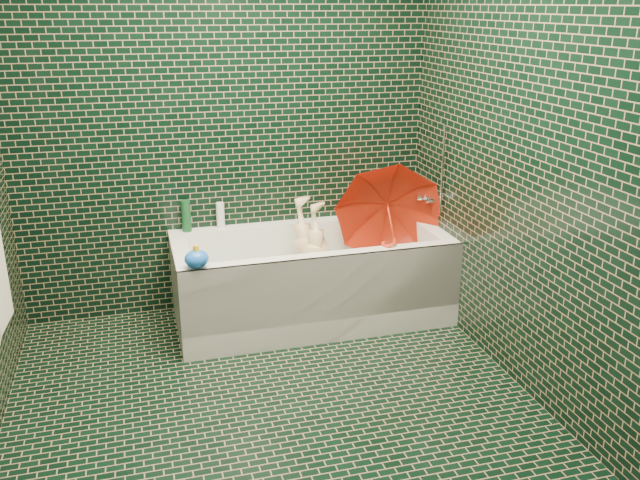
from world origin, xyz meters
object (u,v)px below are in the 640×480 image
object	(u,v)px
child	(316,270)
bath_toy	(197,259)
bathtub	(312,288)
rubber_duck	(364,211)
umbrella	(391,222)

from	to	relation	value
child	bath_toy	xyz separation A→B (m)	(-0.78, -0.38, 0.30)
bathtub	rubber_duck	world-z (taller)	rubber_duck
bathtub	bath_toy	world-z (taller)	bath_toy
child	umbrella	xyz separation A→B (m)	(0.46, -0.09, 0.31)
child	bath_toy	bearing A→B (deg)	-79.61
bathtub	child	world-z (taller)	bathtub
bath_toy	child	bearing A→B (deg)	43.94
child	umbrella	world-z (taller)	umbrella
umbrella	rubber_duck	size ratio (longest dim) A/B	6.27
bathtub	bath_toy	distance (m)	0.90
umbrella	bathtub	bearing A→B (deg)	-166.16
rubber_duck	bath_toy	distance (m)	1.36
rubber_duck	bath_toy	bearing A→B (deg)	-159.54
rubber_duck	bath_toy	size ratio (longest dim) A/B	0.67
child	bath_toy	distance (m)	0.91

